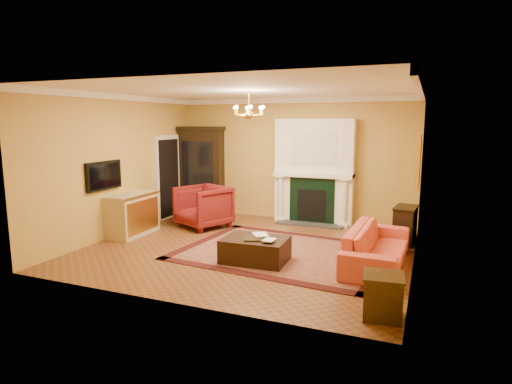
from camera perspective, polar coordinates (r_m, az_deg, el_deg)
The scene contains 26 objects.
floor at distance 8.41m, azimuth -0.91°, elevation -7.51°, with size 6.00×5.50×0.02m, color brown.
ceiling at distance 8.07m, azimuth -0.97°, elevation 13.49°, with size 6.00×5.50×0.02m, color white.
wall_back at distance 10.68m, azimuth 4.89°, elevation 4.32°, with size 6.00×0.02×3.00m, color #D3994B.
wall_front at distance 5.69m, azimuth -11.91°, elevation -0.23°, with size 6.00×0.02×3.00m, color #D3994B.
wall_left at distance 9.68m, azimuth -17.60°, elevation 3.41°, with size 0.02×5.50×3.00m, color #D3994B.
wall_right at distance 7.46m, azimuth 20.86°, elevation 1.59°, with size 0.02×5.50×3.00m, color #D3994B.
fireplace at distance 10.37m, azimuth 7.73°, elevation 2.43°, with size 1.90×0.70×2.50m.
crown_molding at distance 8.95m, azimuth 1.50°, elevation 12.62°, with size 6.00×5.50×0.12m.
doorway at distance 11.05m, azimuth -11.64°, elevation 1.96°, with size 0.08×1.05×2.10m.
tv_panel at distance 9.20m, azimuth -19.62°, elevation 2.07°, with size 0.09×0.95×0.58m.
gilt_mirror at distance 8.84m, azimuth 20.88°, elevation 3.68°, with size 0.06×0.76×1.05m.
chandelier at distance 8.05m, azimuth -0.96°, elevation 10.63°, with size 0.63×0.55×0.53m.
oriental_rug at distance 8.10m, azimuth 3.76°, elevation -8.06°, with size 3.78×2.84×0.02m, color #430E13.
china_cabinet at distance 11.42m, azimuth -7.13°, elevation 2.61°, with size 1.10×0.50×2.21m, color black.
wingback_armchair at distance 9.98m, azimuth -7.06°, elevation -1.68°, with size 1.03×0.97×1.06m, color maroon.
pedestal_table at distance 10.51m, azimuth -9.65°, elevation -1.89°, with size 0.39×0.39×0.70m.
commode at distance 9.63m, azimuth -16.17°, elevation -2.89°, with size 0.57×1.21×0.90m, color #BBAD88.
coral_sofa at distance 7.60m, azimuth 15.88°, elevation -6.18°, with size 2.25×0.66×0.88m, color #E9624A.
end_table at distance 5.71m, azimuth 16.54°, elevation -13.30°, with size 0.46×0.46×0.53m, color #3B2610.
console_table at distance 9.09m, azimuth 19.24°, elevation -4.28°, with size 0.38×0.66×0.73m, color black.
leather_ottoman at distance 7.53m, azimuth -0.09°, elevation -7.68°, with size 1.10×0.80×0.41m, color black.
ottoman_tray at distance 7.39m, azimuth 0.18°, elevation -6.23°, with size 0.44×0.35×0.03m, color black.
book_a at distance 7.45m, azimuth -0.30°, elevation -4.72°, with size 0.24×0.03×0.32m, color gray.
book_b at distance 7.22m, azimuth 1.05°, elevation -5.42°, with size 0.19×0.02×0.26m, color gray.
topiary_left at distance 10.49m, azimuth 4.10°, elevation 4.13°, with size 0.17×0.17×0.46m.
topiary_right at distance 10.15m, azimuth 11.51°, elevation 3.73°, with size 0.16×0.16×0.43m.
Camera 1 is at (3.16, -7.40, 2.42)m, focal length 30.00 mm.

